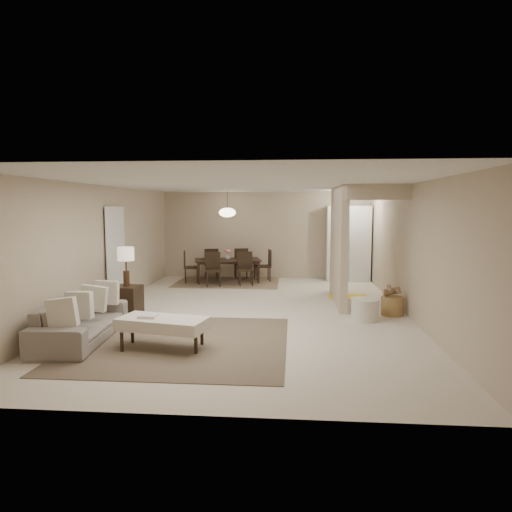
# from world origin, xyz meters

# --- Properties ---
(floor) EXTENTS (9.00, 9.00, 0.00)m
(floor) POSITION_xyz_m (0.00, 0.00, 0.00)
(floor) COLOR beige
(floor) RESTS_ON ground
(ceiling) EXTENTS (9.00, 9.00, 0.00)m
(ceiling) POSITION_xyz_m (0.00, 0.00, 2.50)
(ceiling) COLOR white
(ceiling) RESTS_ON back_wall
(back_wall) EXTENTS (6.00, 0.00, 6.00)m
(back_wall) POSITION_xyz_m (0.00, 4.50, 1.25)
(back_wall) COLOR #BDAB8F
(back_wall) RESTS_ON floor
(left_wall) EXTENTS (0.00, 9.00, 9.00)m
(left_wall) POSITION_xyz_m (-3.00, 0.00, 1.25)
(left_wall) COLOR #BDAB8F
(left_wall) RESTS_ON floor
(right_wall) EXTENTS (0.00, 9.00, 9.00)m
(right_wall) POSITION_xyz_m (3.00, 0.00, 1.25)
(right_wall) COLOR #BDAB8F
(right_wall) RESTS_ON floor
(partition) EXTENTS (0.15, 2.50, 2.50)m
(partition) POSITION_xyz_m (1.80, 1.25, 1.25)
(partition) COLOR #BDAB8F
(partition) RESTS_ON floor
(doorway) EXTENTS (0.04, 0.90, 2.04)m
(doorway) POSITION_xyz_m (-2.97, 0.60, 1.02)
(doorway) COLOR black
(doorway) RESTS_ON floor
(pantry_cabinet) EXTENTS (1.20, 0.55, 2.10)m
(pantry_cabinet) POSITION_xyz_m (2.35, 4.15, 1.05)
(pantry_cabinet) COLOR white
(pantry_cabinet) RESTS_ON floor
(flush_light) EXTENTS (0.44, 0.44, 0.05)m
(flush_light) POSITION_xyz_m (2.30, 3.20, 2.46)
(flush_light) COLOR white
(flush_light) RESTS_ON ceiling
(living_rug) EXTENTS (3.20, 3.20, 0.01)m
(living_rug) POSITION_xyz_m (-0.88, -2.11, 0.01)
(living_rug) COLOR brown
(living_rug) RESTS_ON floor
(sofa) EXTENTS (2.19, 0.99, 0.62)m
(sofa) POSITION_xyz_m (-2.45, -2.11, 0.31)
(sofa) COLOR gray
(sofa) RESTS_ON floor
(ottoman_bench) EXTENTS (1.38, 0.85, 0.46)m
(ottoman_bench) POSITION_xyz_m (-1.08, -2.41, 0.37)
(ottoman_bench) COLOR beige
(ottoman_bench) RESTS_ON living_rug
(side_table) EXTENTS (0.53, 0.53, 0.54)m
(side_table) POSITION_xyz_m (-2.40, -0.29, 0.27)
(side_table) COLOR black
(side_table) RESTS_ON floor
(table_lamp) EXTENTS (0.32, 0.32, 0.76)m
(table_lamp) POSITION_xyz_m (-2.40, -0.29, 1.10)
(table_lamp) COLOR #422B1C
(table_lamp) RESTS_ON side_table
(round_pouf) EXTENTS (0.51, 0.51, 0.40)m
(round_pouf) POSITION_xyz_m (2.13, -0.46, 0.20)
(round_pouf) COLOR beige
(round_pouf) RESTS_ON floor
(wicker_basket) EXTENTS (0.54, 0.54, 0.36)m
(wicker_basket) POSITION_xyz_m (2.72, 0.00, 0.18)
(wicker_basket) COLOR olive
(wicker_basket) RESTS_ON floor
(dining_rug) EXTENTS (2.80, 2.10, 0.01)m
(dining_rug) POSITION_xyz_m (-0.98, 3.59, 0.01)
(dining_rug) COLOR #846951
(dining_rug) RESTS_ON floor
(dining_table) EXTENTS (1.95, 1.35, 0.63)m
(dining_table) POSITION_xyz_m (-0.98, 3.59, 0.31)
(dining_table) COLOR black
(dining_table) RESTS_ON dining_rug
(dining_chairs) EXTENTS (2.42, 1.95, 0.89)m
(dining_chairs) POSITION_xyz_m (-0.98, 3.59, 0.45)
(dining_chairs) COLOR black
(dining_chairs) RESTS_ON dining_rug
(vase) EXTENTS (0.13, 0.13, 0.13)m
(vase) POSITION_xyz_m (-0.98, 3.59, 0.69)
(vase) COLOR silver
(vase) RESTS_ON dining_table
(yellow_mat) EXTENTS (0.89, 0.55, 0.01)m
(yellow_mat) POSITION_xyz_m (2.09, 1.77, 0.01)
(yellow_mat) COLOR yellow
(yellow_mat) RESTS_ON floor
(pendant_light) EXTENTS (0.46, 0.46, 0.71)m
(pendant_light) POSITION_xyz_m (-0.98, 3.59, 1.92)
(pendant_light) COLOR #422B1C
(pendant_light) RESTS_ON ceiling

